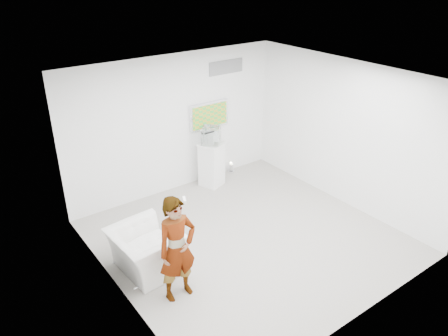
{
  "coord_description": "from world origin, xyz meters",
  "views": [
    {
      "loc": [
        -4.36,
        -5.2,
        4.74
      ],
      "look_at": [
        -0.09,
        0.6,
        1.24
      ],
      "focal_mm": 35.0,
      "sensor_mm": 36.0,
      "label": 1
    }
  ],
  "objects_px": {
    "person": "(177,249)",
    "pedestal": "(212,164)",
    "floor_uplight": "(231,168)",
    "armchair": "(146,251)",
    "tv": "(209,115)"
  },
  "relations": [
    {
      "from": "armchair",
      "to": "floor_uplight",
      "type": "xyz_separation_m",
      "value": [
        3.33,
        2.06,
        -0.24
      ]
    },
    {
      "from": "person",
      "to": "pedestal",
      "type": "xyz_separation_m",
      "value": [
        2.48,
        2.69,
        -0.34
      ]
    },
    {
      "from": "tv",
      "to": "pedestal",
      "type": "relative_size",
      "value": 0.98
    },
    {
      "from": "pedestal",
      "to": "floor_uplight",
      "type": "relative_size",
      "value": 4.0
    },
    {
      "from": "pedestal",
      "to": "tv",
      "type": "bearing_deg",
      "value": 62.45
    },
    {
      "from": "person",
      "to": "pedestal",
      "type": "height_order",
      "value": "person"
    },
    {
      "from": "pedestal",
      "to": "floor_uplight",
      "type": "bearing_deg",
      "value": 17.1
    },
    {
      "from": "tv",
      "to": "armchair",
      "type": "bearing_deg",
      "value": -142.16
    },
    {
      "from": "person",
      "to": "pedestal",
      "type": "distance_m",
      "value": 3.67
    },
    {
      "from": "person",
      "to": "floor_uplight",
      "type": "xyz_separation_m",
      "value": [
        3.21,
        2.91,
        -0.73
      ]
    },
    {
      "from": "floor_uplight",
      "to": "armchair",
      "type": "bearing_deg",
      "value": -148.3
    },
    {
      "from": "armchair",
      "to": "pedestal",
      "type": "bearing_deg",
      "value": -58.38
    },
    {
      "from": "person",
      "to": "armchair",
      "type": "height_order",
      "value": "person"
    },
    {
      "from": "armchair",
      "to": "floor_uplight",
      "type": "bearing_deg",
      "value": -61.82
    },
    {
      "from": "pedestal",
      "to": "armchair",
      "type": "bearing_deg",
      "value": -144.85
    }
  ]
}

